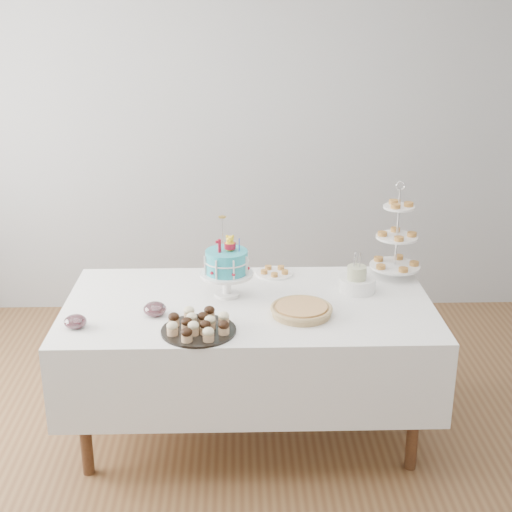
{
  "coord_description": "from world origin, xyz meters",
  "views": [
    {
      "loc": [
        -0.05,
        -3.11,
        2.28
      ],
      "look_at": [
        0.04,
        0.3,
        1.03
      ],
      "focal_mm": 50.0,
      "sensor_mm": 36.0,
      "label": 1
    }
  ],
  "objects_px": {
    "cupcake_tray": "(198,324)",
    "birthday_cake": "(227,275)",
    "pastry_plate": "(274,272)",
    "jam_bowl_a": "(75,322)",
    "tiered_stand": "(397,237)",
    "utensil_pitcher": "(356,278)",
    "plate_stack": "(357,284)",
    "jam_bowl_b": "(155,309)",
    "table": "(249,342)",
    "pie": "(301,310)"
  },
  "relations": [
    {
      "from": "utensil_pitcher",
      "to": "birthday_cake",
      "type": "bearing_deg",
      "value": 167.06
    },
    {
      "from": "jam_bowl_b",
      "to": "birthday_cake",
      "type": "bearing_deg",
      "value": 33.58
    },
    {
      "from": "plate_stack",
      "to": "jam_bowl_b",
      "type": "bearing_deg",
      "value": -164.97
    },
    {
      "from": "utensil_pitcher",
      "to": "jam_bowl_a",
      "type": "bearing_deg",
      "value": -179.55
    },
    {
      "from": "cupcake_tray",
      "to": "pastry_plate",
      "type": "bearing_deg",
      "value": 61.53
    },
    {
      "from": "jam_bowl_b",
      "to": "utensil_pitcher",
      "type": "relative_size",
      "value": 0.51
    },
    {
      "from": "cupcake_tray",
      "to": "jam_bowl_b",
      "type": "relative_size",
      "value": 3.1
    },
    {
      "from": "table",
      "to": "cupcake_tray",
      "type": "height_order",
      "value": "cupcake_tray"
    },
    {
      "from": "birthday_cake",
      "to": "jam_bowl_b",
      "type": "distance_m",
      "value": 0.44
    },
    {
      "from": "pastry_plate",
      "to": "jam_bowl_a",
      "type": "distance_m",
      "value": 1.2
    },
    {
      "from": "tiered_stand",
      "to": "utensil_pitcher",
      "type": "relative_size",
      "value": 2.43
    },
    {
      "from": "utensil_pitcher",
      "to": "jam_bowl_b",
      "type": "bearing_deg",
      "value": 178.96
    },
    {
      "from": "birthday_cake",
      "to": "tiered_stand",
      "type": "height_order",
      "value": "tiered_stand"
    },
    {
      "from": "tiered_stand",
      "to": "jam_bowl_a",
      "type": "bearing_deg",
      "value": -159.46
    },
    {
      "from": "pastry_plate",
      "to": "jam_bowl_b",
      "type": "xyz_separation_m",
      "value": [
        -0.63,
        -0.54,
        0.02
      ]
    },
    {
      "from": "jam_bowl_a",
      "to": "table",
      "type": "bearing_deg",
      "value": 18.17
    },
    {
      "from": "plate_stack",
      "to": "pastry_plate",
      "type": "height_order",
      "value": "plate_stack"
    },
    {
      "from": "jam_bowl_b",
      "to": "utensil_pitcher",
      "type": "bearing_deg",
      "value": 14.12
    },
    {
      "from": "pastry_plate",
      "to": "utensil_pitcher",
      "type": "distance_m",
      "value": 0.51
    },
    {
      "from": "birthday_cake",
      "to": "utensil_pitcher",
      "type": "xyz_separation_m",
      "value": [
        0.7,
        0.03,
        -0.04
      ]
    },
    {
      "from": "cupcake_tray",
      "to": "plate_stack",
      "type": "xyz_separation_m",
      "value": [
        0.84,
        0.48,
        -0.0
      ]
    },
    {
      "from": "plate_stack",
      "to": "utensil_pitcher",
      "type": "height_order",
      "value": "utensil_pitcher"
    },
    {
      "from": "pie",
      "to": "utensil_pitcher",
      "type": "distance_m",
      "value": 0.43
    },
    {
      "from": "utensil_pitcher",
      "to": "tiered_stand",
      "type": "bearing_deg",
      "value": 26.87
    },
    {
      "from": "tiered_stand",
      "to": "pastry_plate",
      "type": "relative_size",
      "value": 2.6
    },
    {
      "from": "cupcake_tray",
      "to": "utensil_pitcher",
      "type": "distance_m",
      "value": 0.95
    },
    {
      "from": "tiered_stand",
      "to": "plate_stack",
      "type": "distance_m",
      "value": 0.38
    },
    {
      "from": "cupcake_tray",
      "to": "jam_bowl_b",
      "type": "xyz_separation_m",
      "value": [
        -0.23,
        0.19,
        -0.01
      ]
    },
    {
      "from": "tiered_stand",
      "to": "utensil_pitcher",
      "type": "bearing_deg",
      "value": -137.98
    },
    {
      "from": "cupcake_tray",
      "to": "jam_bowl_b",
      "type": "distance_m",
      "value": 0.3
    },
    {
      "from": "jam_bowl_b",
      "to": "jam_bowl_a",
      "type": "bearing_deg",
      "value": -160.24
    },
    {
      "from": "cupcake_tray",
      "to": "birthday_cake",
      "type": "bearing_deg",
      "value": 73.16
    },
    {
      "from": "cupcake_tray",
      "to": "pastry_plate",
      "type": "height_order",
      "value": "cupcake_tray"
    },
    {
      "from": "table",
      "to": "pastry_plate",
      "type": "xyz_separation_m",
      "value": [
        0.16,
        0.4,
        0.24
      ]
    },
    {
      "from": "pie",
      "to": "table",
      "type": "bearing_deg",
      "value": 148.71
    },
    {
      "from": "utensil_pitcher",
      "to": "pastry_plate",
      "type": "bearing_deg",
      "value": 131.71
    },
    {
      "from": "pie",
      "to": "jam_bowl_b",
      "type": "relative_size",
      "value": 2.7
    },
    {
      "from": "cupcake_tray",
      "to": "utensil_pitcher",
      "type": "height_order",
      "value": "utensil_pitcher"
    },
    {
      "from": "table",
      "to": "pie",
      "type": "xyz_separation_m",
      "value": [
        0.26,
        -0.16,
        0.26
      ]
    },
    {
      "from": "tiered_stand",
      "to": "jam_bowl_a",
      "type": "height_order",
      "value": "tiered_stand"
    },
    {
      "from": "tiered_stand",
      "to": "pie",
      "type": "bearing_deg",
      "value": -138.35
    },
    {
      "from": "jam_bowl_b",
      "to": "utensil_pitcher",
      "type": "xyz_separation_m",
      "value": [
        1.05,
        0.27,
        0.05
      ]
    },
    {
      "from": "table",
      "to": "pie",
      "type": "height_order",
      "value": "pie"
    },
    {
      "from": "jam_bowl_a",
      "to": "utensil_pitcher",
      "type": "bearing_deg",
      "value": 15.61
    },
    {
      "from": "birthday_cake",
      "to": "pie",
      "type": "xyz_separation_m",
      "value": [
        0.38,
        -0.25,
        -0.09
      ]
    },
    {
      "from": "birthday_cake",
      "to": "pastry_plate",
      "type": "xyz_separation_m",
      "value": [
        0.27,
        0.31,
        -0.1
      ]
    },
    {
      "from": "table",
      "to": "jam_bowl_a",
      "type": "bearing_deg",
      "value": -161.83
    },
    {
      "from": "cupcake_tray",
      "to": "jam_bowl_a",
      "type": "relative_size",
      "value": 3.31
    },
    {
      "from": "tiered_stand",
      "to": "jam_bowl_a",
      "type": "relative_size",
      "value": 5.12
    },
    {
      "from": "pie",
      "to": "jam_bowl_b",
      "type": "distance_m",
      "value": 0.73
    }
  ]
}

